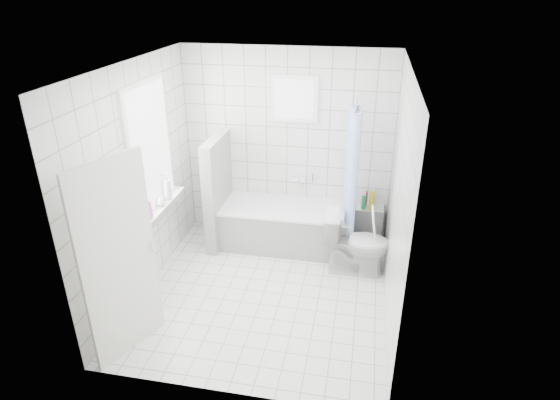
# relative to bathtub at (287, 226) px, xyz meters

# --- Properties ---
(ground) EXTENTS (3.00, 3.00, 0.00)m
(ground) POSITION_rel_bathtub_xyz_m (-0.08, -1.12, -0.29)
(ground) COLOR white
(ground) RESTS_ON ground
(ceiling) EXTENTS (3.00, 3.00, 0.00)m
(ceiling) POSITION_rel_bathtub_xyz_m (-0.08, -1.12, 2.31)
(ceiling) COLOR white
(ceiling) RESTS_ON ground
(wall_back) EXTENTS (2.80, 0.02, 2.60)m
(wall_back) POSITION_rel_bathtub_xyz_m (-0.08, 0.38, 1.01)
(wall_back) COLOR white
(wall_back) RESTS_ON ground
(wall_front) EXTENTS (2.80, 0.02, 2.60)m
(wall_front) POSITION_rel_bathtub_xyz_m (-0.08, -2.62, 1.01)
(wall_front) COLOR white
(wall_front) RESTS_ON ground
(wall_left) EXTENTS (0.02, 3.00, 2.60)m
(wall_left) POSITION_rel_bathtub_xyz_m (-1.48, -1.12, 1.01)
(wall_left) COLOR white
(wall_left) RESTS_ON ground
(wall_right) EXTENTS (0.02, 3.00, 2.60)m
(wall_right) POSITION_rel_bathtub_xyz_m (1.32, -1.12, 1.01)
(wall_right) COLOR white
(wall_right) RESTS_ON ground
(window_left) EXTENTS (0.01, 0.90, 1.40)m
(window_left) POSITION_rel_bathtub_xyz_m (-1.43, -0.82, 1.31)
(window_left) COLOR white
(window_left) RESTS_ON wall_left
(window_back) EXTENTS (0.50, 0.01, 0.50)m
(window_back) POSITION_rel_bathtub_xyz_m (0.02, 0.33, 1.66)
(window_back) COLOR white
(window_back) RESTS_ON wall_back
(window_sill) EXTENTS (0.18, 1.02, 0.08)m
(window_sill) POSITION_rel_bathtub_xyz_m (-1.39, -0.82, 0.57)
(window_sill) COLOR white
(window_sill) RESTS_ON wall_left
(door) EXTENTS (0.35, 0.75, 2.00)m
(door) POSITION_rel_bathtub_xyz_m (-1.17, -2.24, 0.71)
(door) COLOR silver
(door) RESTS_ON ground
(bathtub) EXTENTS (1.75, 0.77, 0.58)m
(bathtub) POSITION_rel_bathtub_xyz_m (0.00, 0.00, 0.00)
(bathtub) COLOR white
(bathtub) RESTS_ON ground
(partition_wall) EXTENTS (0.15, 0.85, 1.50)m
(partition_wall) POSITION_rel_bathtub_xyz_m (-0.94, -0.05, 0.46)
(partition_wall) COLOR white
(partition_wall) RESTS_ON ground
(tiled_ledge) EXTENTS (0.40, 0.24, 0.55)m
(tiled_ledge) POSITION_rel_bathtub_xyz_m (1.07, 0.25, -0.02)
(tiled_ledge) COLOR white
(tiled_ledge) RESTS_ON ground
(toilet) EXTENTS (0.80, 0.46, 0.81)m
(toilet) POSITION_rel_bathtub_xyz_m (0.95, -0.47, 0.11)
(toilet) COLOR white
(toilet) RESTS_ON ground
(curtain_rod) EXTENTS (0.02, 0.80, 0.02)m
(curtain_rod) POSITION_rel_bathtub_xyz_m (0.82, -0.02, 1.71)
(curtain_rod) COLOR silver
(curtain_rod) RESTS_ON wall_back
(shower_curtain) EXTENTS (0.14, 0.48, 1.78)m
(shower_curtain) POSITION_rel_bathtub_xyz_m (0.82, -0.16, 0.81)
(shower_curtain) COLOR #547DF9
(shower_curtain) RESTS_ON curtain_rod
(tub_faucet) EXTENTS (0.18, 0.06, 0.06)m
(tub_faucet) POSITION_rel_bathtub_xyz_m (0.10, 0.33, 0.56)
(tub_faucet) COLOR silver
(tub_faucet) RESTS_ON wall_back
(sill_bottles) EXTENTS (0.18, 0.69, 0.33)m
(sill_bottles) POSITION_rel_bathtub_xyz_m (-1.38, -0.91, 0.75)
(sill_bottles) COLOR silver
(sill_bottles) RESTS_ON window_sill
(ledge_bottles) EXTENTS (0.17, 0.16, 0.28)m
(ledge_bottles) POSITION_rel_bathtub_xyz_m (1.06, 0.23, 0.38)
(ledge_bottles) COLOR red
(ledge_bottles) RESTS_ON tiled_ledge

